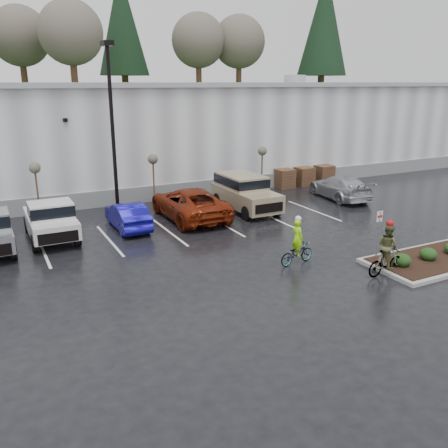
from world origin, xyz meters
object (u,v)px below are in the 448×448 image
pallet_stack_a (284,178)px  car_blue (128,216)px  sapling_east (262,154)px  pallet_stack_b (304,176)px  pickup_white (49,218)px  suv_tan (246,193)px  sapling_mid (153,162)px  sapling_west (35,171)px  car_far_silver (340,187)px  cyclist_hivis (297,249)px  fire_lane_sign (379,229)px  cyclist_olive (387,255)px  pallet_stack_c (324,174)px  lamppost (111,112)px  car_red (189,203)px

pallet_stack_a → car_blue: 13.44m
sapling_east → pallet_stack_b: size_ratio=2.37×
pickup_white → suv_tan: (10.86, 0.07, 0.05)m
sapling_mid → pickup_white: size_ratio=0.62×
sapling_west → car_far_silver: 18.25m
car_blue → car_far_silver: size_ratio=0.81×
sapling_east → cyclist_hivis: bearing=-114.9°
fire_lane_sign → car_blue: 12.25m
cyclist_olive → pickup_white: bearing=43.2°
pallet_stack_c → fire_lane_sign: bearing=-120.7°
pallet_stack_b → cyclist_olive: 16.71m
lamppost → sapling_mid: size_ratio=2.88×
lamppost → pallet_stack_a: size_ratio=6.83×
suv_tan → cyclist_olive: 10.87m
car_red → cyclist_hivis: size_ratio=2.97×
sapling_west → car_far_silver: (17.83, -3.33, -1.98)m
sapling_east → pallet_stack_a: (2.50, 1.00, -2.05)m
pallet_stack_b → cyclist_hivis: 15.74m
lamppost → suv_tan: 8.67m
sapling_east → fire_lane_sign: bearing=-99.8°
pallet_stack_b → car_red: car_red is taller
car_red → car_blue: bearing=5.9°
sapling_east → pallet_stack_c: (6.00, 1.00, -2.05)m
pallet_stack_a → cyclist_hivis: 14.77m
sapling_west → fire_lane_sign: (11.80, -12.80, -1.32)m
lamppost → pallet_stack_c: (16.00, 2.00, -5.01)m
pallet_stack_b → car_blue: (-14.35, -4.51, 0.01)m
sapling_mid → cyclist_hivis: (2.16, -11.52, -2.08)m
lamppost → pallet_stack_c: 16.89m
pallet_stack_a → sapling_mid: bearing=-174.3°
sapling_west → sapling_mid: same height
car_red → lamppost: bearing=-32.0°
fire_lane_sign → pickup_white: size_ratio=0.42×
car_far_silver → car_red: bearing=6.7°
cyclist_hivis → lamppost: bearing=15.3°
pallet_stack_c → sapling_west: bearing=-177.1°
sapling_mid → pallet_stack_b: sapling_mid is taller
pallet_stack_a → car_red: 10.01m
sapling_west → sapling_mid: (6.50, 0.00, 0.00)m
sapling_mid → lamppost: bearing=-158.2°
cyclist_hivis → cyclist_olive: bearing=-146.1°
car_far_silver → cyclist_hivis: 12.30m
lamppost → sapling_east: bearing=5.7°
pickup_white → car_blue: pickup_white is taller
sapling_west → car_blue: sapling_west is taller
lamppost → fire_lane_sign: size_ratio=4.19×
pallet_stack_b → car_red: size_ratio=0.22×
sapling_east → car_far_silver: sapling_east is taller
sapling_east → pickup_white: bearing=-166.7°
pallet_stack_a → suv_tan: (-5.53, -4.22, 0.35)m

